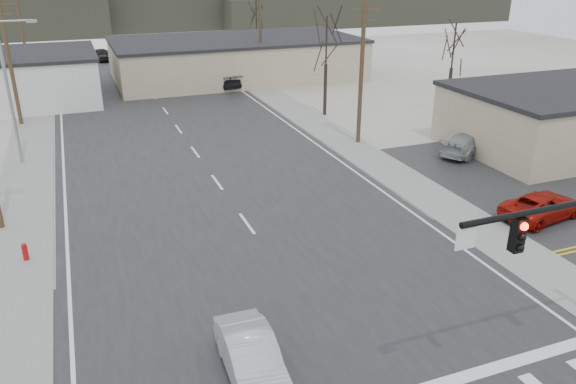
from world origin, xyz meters
The scene contains 23 objects.
ground centered at (0.00, 0.00, 0.00)m, with size 140.00×140.00×0.00m, color silver.
main_road centered at (0.00, 15.00, 0.02)m, with size 18.00×110.00×0.05m, color #232325.
cross_road centered at (0.00, 0.00, 0.02)m, with size 90.00×10.00×0.04m, color #232325.
sidewalk_left centered at (-10.60, 20.00, 0.03)m, with size 3.00×90.00×0.06m, color gray.
sidewalk_right centered at (10.60, 20.00, 0.03)m, with size 3.00×90.00×0.06m, color gray.
fire_hydrant centered at (-10.20, 8.00, 0.45)m, with size 0.24×0.24×0.87m.
building_right_far centered at (10.00, 44.00, 2.15)m, with size 26.30×14.30×4.30m.
building_lot centered at (24.00, 12.00, 2.16)m, with size 14.30×10.30×4.30m.
upole_left_c centered at (-11.50, 32.00, 5.22)m, with size 2.20×0.30×10.00m.
upole_left_d centered at (-11.50, 52.00, 5.22)m, with size 2.20×0.30×10.00m.
upole_right_a centered at (11.50, 18.00, 5.22)m, with size 2.20×0.30×10.00m.
upole_right_b centered at (11.50, 40.00, 5.22)m, with size 2.20×0.30×10.00m.
streetlight_main centered at (-10.80, 22.00, 5.09)m, with size 2.40×0.25×9.00m.
tree_right_mid centered at (12.50, 26.00, 5.93)m, with size 3.74×3.74×8.33m.
tree_right_far centered at (15.00, 52.00, 5.58)m, with size 3.52×3.52×7.84m.
tree_lot centered at (22.00, 22.00, 5.58)m, with size 3.52×3.52×7.84m.
hill_center centered at (15.00, 96.00, 4.50)m, with size 80.00×18.00×9.00m, color #333026.
hill_right centered at (50.00, 90.00, 2.75)m, with size 60.00×18.00×5.50m, color #333026.
sedan_crossing centered at (-3.16, -2.77, 0.78)m, with size 1.55×4.44×1.46m, color #A5AAAF.
car_far_a centered at (7.24, 39.45, 0.86)m, with size 2.28×5.60×1.63m, color black.
car_far_b centered at (-3.13, 60.69, 0.79)m, with size 1.77×4.39×1.50m, color black.
car_parked_red centered at (14.31, 3.23, 0.69)m, with size 2.19×4.74×1.32m, color #980E08.
car_parked_silver centered at (17.11, 13.00, 0.75)m, with size 2.00×4.92×1.43m, color #8F9598.
Camera 1 is at (-7.21, -16.44, 12.43)m, focal length 35.00 mm.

